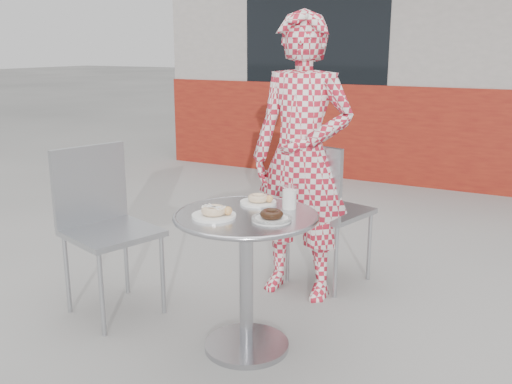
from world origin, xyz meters
The scene contains 10 objects.
ground centered at (0.00, 0.00, 0.00)m, with size 60.00×60.00×0.00m, color #9A9893.
storefront centered at (0.00, 5.56, 1.49)m, with size 6.02×4.55×3.00m.
bistro_table centered at (-0.03, -0.02, 0.50)m, with size 0.65×0.65×0.66m.
chair_far centered at (0.02, 0.91, 0.26)m, with size 0.50×0.50×0.86m.
chair_left centered at (-0.83, -0.01, 0.27)m, with size 0.53×0.53×0.88m.
seated_person centered at (-0.07, 0.68, 0.79)m, with size 0.57×0.38×1.57m, color #A8192B.
plate_far centered at (-0.06, 0.16, 0.68)m, with size 0.17×0.17×0.05m.
plate_near centered at (-0.12, -0.13, 0.68)m, with size 0.19×0.19×0.05m.
plate_checker centered at (0.12, -0.05, 0.67)m, with size 0.17×0.17×0.05m.
milk_cup centered at (0.11, 0.15, 0.71)m, with size 0.07×0.07×0.11m.
Camera 1 is at (1.15, -2.15, 1.38)m, focal length 40.00 mm.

